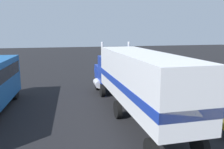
% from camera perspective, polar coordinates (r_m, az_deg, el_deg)
% --- Properties ---
extents(ground_plane, '(120.00, 120.00, 0.00)m').
position_cam_1_polar(ground_plane, '(19.79, -0.01, -4.98)').
color(ground_plane, black).
extents(lane_stripe_near, '(4.40, 0.25, 0.01)m').
position_cam_1_polar(lane_stripe_near, '(16.78, 15.99, -8.30)').
color(lane_stripe_near, silver).
rests_on(lane_stripe_near, ground_plane).
extents(lane_stripe_mid, '(4.40, 0.26, 0.01)m').
position_cam_1_polar(lane_stripe_mid, '(21.56, 15.47, -4.04)').
color(lane_stripe_mid, silver).
rests_on(lane_stripe_mid, ground_plane).
extents(semi_truck, '(14.20, 2.93, 4.50)m').
position_cam_1_polar(semi_truck, '(14.43, 5.54, -0.65)').
color(semi_truck, '#193399').
rests_on(semi_truck, ground_plane).
extents(person_bystander, '(0.34, 0.46, 1.63)m').
position_cam_1_polar(person_bystander, '(19.03, 9.05, -2.98)').
color(person_bystander, black).
rests_on(person_bystander, ground_plane).
extents(motorcycle, '(1.98, 0.92, 1.12)m').
position_cam_1_polar(motorcycle, '(13.72, 25.57, -11.19)').
color(motorcycle, black).
rests_on(motorcycle, ground_plane).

